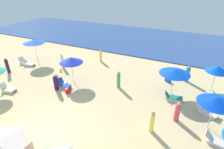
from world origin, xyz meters
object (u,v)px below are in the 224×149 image
lounge_chair_2_0 (217,141)px  umbrella_4 (71,60)px  lounge_chair_4_1 (64,84)px  cooler_box_0 (168,80)px  beachgoer_0 (62,62)px  umbrella_3 (216,100)px  cooler_box_1 (68,91)px  umbrella_6 (217,69)px  beachgoer_5 (152,122)px  beachgoer_6 (119,80)px  beachgoer_4 (101,56)px  beachgoer_7 (187,74)px  lounge_chair_1_1 (29,64)px  beachgoer_3 (56,83)px  umbrella_1 (34,41)px  beach_ball_2 (61,70)px  lounge_chair_1_0 (24,62)px  lounge_chair_5_0 (8,89)px  lounge_chair_4_0 (60,82)px  beachgoer_1 (177,112)px  lounge_chair_6_0 (220,96)px  beachgoer_2 (7,66)px  umbrella_0 (175,72)px  lounge_chair_3_0 (206,111)px  lounge_chair_0_0 (173,97)px

lounge_chair_2_0 → umbrella_4: bearing=89.1°
lounge_chair_4_1 → cooler_box_0: size_ratio=2.43×
beachgoer_0 → umbrella_4: bearing=25.4°
umbrella_3 → cooler_box_1: bearing=-176.6°
umbrella_6 → beachgoer_5: umbrella_6 is taller
beachgoer_6 → cooler_box_1: (-3.60, -2.71, -0.56)m
beachgoer_4 → beachgoer_7: size_ratio=0.93×
lounge_chair_1_1 → beachgoer_3: bearing=-127.2°
umbrella_1 → beachgoer_4: (6.86, 3.30, -1.78)m
beachgoer_7 → cooler_box_0: bearing=107.9°
beachgoer_6 → beach_ball_2: bearing=-109.8°
lounge_chair_1_0 → cooler_box_1: lounge_chair_1_0 is taller
lounge_chair_5_0 → beachgoer_3: beachgoer_3 is taller
lounge_chair_4_0 → lounge_chair_4_1: size_ratio=0.97×
beachgoer_6 → beachgoer_3: bearing=-78.1°
beachgoer_0 → beachgoer_1: size_ratio=1.03×
lounge_chair_6_0 → beachgoer_2: (-19.96, -4.33, 0.52)m
umbrella_0 → cooler_box_1: umbrella_0 is taller
lounge_chair_4_1 → beachgoer_2: bearing=98.0°
beachgoer_0 → lounge_chair_4_0: bearing=5.8°
lounge_chair_1_0 → beachgoer_1: size_ratio=0.98×
umbrella_1 → beachgoer_4: size_ratio=1.77×
lounge_chair_4_0 → umbrella_6: bearing=-66.7°
lounge_chair_3_0 → beachgoer_1: bearing=152.8°
lounge_chair_1_1 → lounge_chair_3_0: 18.47m
beachgoer_1 → lounge_chair_0_0: bearing=82.0°
umbrella_1 → cooler_box_0: umbrella_1 is taller
lounge_chair_5_0 → beachgoer_3: bearing=-72.8°
lounge_chair_4_0 → beachgoer_0: beachgoer_0 is taller
cooler_box_0 → beachgoer_1: bearing=142.2°
beachgoer_5 → beach_ball_2: (-10.96, 4.23, -0.62)m
beachgoer_6 → cooler_box_0: (3.90, 2.96, -0.60)m
beachgoer_2 → beachgoer_6: beachgoer_2 is taller
umbrella_1 → beach_ball_2: 4.97m
umbrella_0 → lounge_chair_0_0: bearing=-73.4°
cooler_box_0 → beachgoer_7: bearing=-112.9°
umbrella_4 → lounge_chair_0_0: bearing=6.3°
beachgoer_4 → beachgoer_6: beachgoer_6 is taller
lounge_chair_1_0 → beachgoer_0: bearing=-71.2°
beachgoer_0 → lounge_chair_3_0: bearing=53.4°
cooler_box_1 → umbrella_4: bearing=-120.9°
beachgoer_3 → cooler_box_0: (8.74, 5.70, -0.52)m
beachgoer_2 → lounge_chair_2_0: bearing=-52.3°
umbrella_0 → beachgoer_0: size_ratio=1.60×
umbrella_4 → cooler_box_1: size_ratio=5.47×
lounge_chair_1_1 → lounge_chair_2_0: lounge_chair_1_1 is taller
umbrella_0 → cooler_box_1: (-8.11, -3.78, -1.90)m
umbrella_0 → cooler_box_0: umbrella_0 is taller
umbrella_3 → umbrella_6: bearing=87.4°
lounge_chair_1_1 → umbrella_4: (6.82, -0.74, 1.99)m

